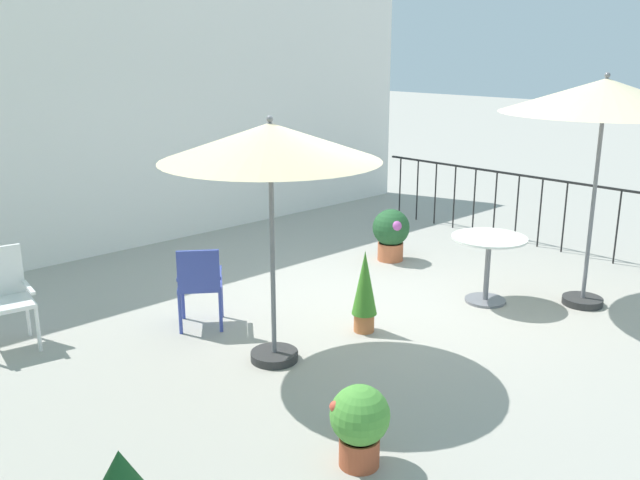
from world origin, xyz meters
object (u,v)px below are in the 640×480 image
at_px(patio_umbrella_1, 605,98).
at_px(potted_plant_0, 391,232).
at_px(potted_plant_3, 360,422).
at_px(patio_chair_0, 2,292).
at_px(patio_chair_1, 200,281).
at_px(cafe_table_0, 488,256).
at_px(patio_umbrella_0, 270,145).
at_px(potted_plant_2, 365,289).

height_order(patio_umbrella_1, potted_plant_0, patio_umbrella_1).
height_order(patio_umbrella_1, potted_plant_3, patio_umbrella_1).
height_order(patio_chair_0, patio_chair_1, patio_chair_0).
bearing_deg(potted_plant_0, potted_plant_3, -141.81).
bearing_deg(cafe_table_0, patio_chair_0, 150.10).
relative_size(patio_umbrella_1, patio_chair_0, 2.64).
xyz_separation_m(patio_chair_0, potted_plant_0, (4.78, -0.73, -0.16)).
bearing_deg(patio_chair_1, potted_plant_0, 3.48).
xyz_separation_m(patio_umbrella_0, potted_plant_3, (-0.64, -1.67, -1.65)).
relative_size(patio_chair_1, potted_plant_3, 1.47).
xyz_separation_m(patio_umbrella_1, potted_plant_2, (-2.33, 1.18, -1.83)).
bearing_deg(patio_chair_1, patio_chair_0, 150.01).
relative_size(potted_plant_0, potted_plant_2, 0.82).
height_order(patio_chair_0, potted_plant_0, patio_chair_0).
height_order(cafe_table_0, patio_chair_0, patio_chair_0).
height_order(patio_umbrella_1, patio_chair_1, patio_umbrella_1).
distance_m(cafe_table_0, patio_chair_1, 3.18).
bearing_deg(potted_plant_3, cafe_table_0, 19.44).
xyz_separation_m(cafe_table_0, patio_chair_1, (-2.76, 1.58, -0.03)).
bearing_deg(patio_umbrella_1, patio_chair_1, 145.58).
xyz_separation_m(patio_umbrella_1, cafe_table_0, (-0.72, 0.80, -1.74)).
xyz_separation_m(cafe_table_0, patio_chair_0, (-4.36, 2.51, 0.01)).
xyz_separation_m(patio_umbrella_0, potted_plant_2, (1.09, -0.12, -1.53)).
bearing_deg(potted_plant_3, patio_umbrella_0, 69.11).
relative_size(patio_umbrella_0, patio_chair_1, 2.58).
relative_size(potted_plant_2, potted_plant_3, 1.44).
bearing_deg(cafe_table_0, patio_chair_1, 150.15).
bearing_deg(cafe_table_0, patio_umbrella_1, -48.06).
height_order(patio_chair_0, potted_plant_2, patio_chair_0).
bearing_deg(patio_umbrella_1, patio_chair_0, 146.93).
distance_m(patio_umbrella_1, patio_chair_0, 6.30).
distance_m(patio_chair_1, potted_plant_2, 1.67).
xyz_separation_m(patio_umbrella_0, patio_chair_0, (-1.66, 2.01, -1.44)).
relative_size(patio_chair_1, potted_plant_0, 1.24).
distance_m(patio_umbrella_1, potted_plant_3, 4.52).
bearing_deg(patio_umbrella_0, potted_plant_3, -110.89).
distance_m(patio_umbrella_0, patio_chair_0, 2.98).
relative_size(patio_umbrella_0, potted_plant_0, 3.18).
bearing_deg(potted_plant_2, patio_chair_1, 133.58).
bearing_deg(potted_plant_0, patio_chair_1, -176.52).
height_order(patio_chair_1, potted_plant_3, patio_chair_1).
bearing_deg(patio_chair_1, potted_plant_3, -101.81).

